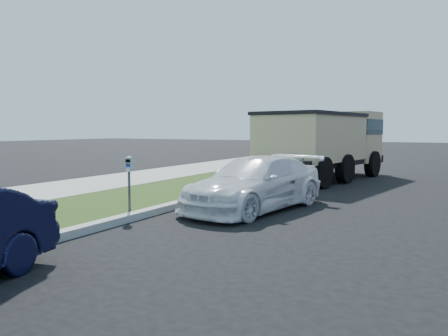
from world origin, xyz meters
The scene contains 5 objects.
ground centered at (0.00, 0.00, 0.00)m, with size 120.00×120.00×0.00m, color black.
streetside centered at (-5.57, 2.00, 0.07)m, with size 6.12×50.00×0.15m.
parking_meter centered at (-2.89, -0.54, 0.98)m, with size 0.19×0.16×1.19m.
white_wagon centered at (-0.89, 1.62, 0.62)m, with size 1.74×4.28×1.24m, color white.
dump_truck centered at (-1.21, 8.66, 1.45)m, with size 3.53×6.90×2.58m.
Camera 1 is at (3.37, -7.72, 1.89)m, focal length 35.00 mm.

